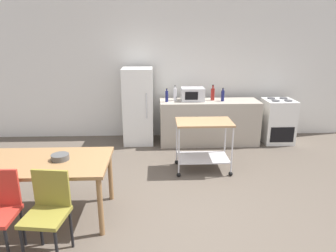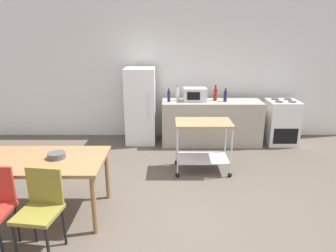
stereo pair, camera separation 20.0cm
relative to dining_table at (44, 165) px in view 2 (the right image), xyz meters
name	(u,v)px [view 2 (the right image)]	position (x,y,z in m)	size (l,w,h in m)	color
ground_plane	(168,213)	(1.51, 0.01, -0.67)	(12.00, 12.00, 0.00)	brown
back_wall	(168,70)	(1.51, 3.21, 0.78)	(8.40, 0.12, 2.90)	silver
kitchen_counter	(212,123)	(2.41, 2.61, -0.22)	(2.00, 0.64, 0.90)	#A89E8E
dining_table	(44,165)	(0.00, 0.00, 0.00)	(1.50, 0.90, 0.75)	olive
chair_olive	(42,206)	(0.23, -0.67, -0.15)	(0.45, 0.45, 0.89)	olive
stove_oven	(282,122)	(3.86, 2.62, -0.22)	(0.60, 0.61, 0.92)	white
refrigerator	(141,106)	(0.96, 2.71, 0.10)	(0.60, 0.63, 1.55)	white
kitchen_cart	(204,138)	(2.09, 1.28, -0.10)	(0.91, 0.57, 0.85)	#A37A51
bottle_vinegar	(170,96)	(1.54, 2.54, 0.34)	(0.06, 0.06, 0.27)	navy
bottle_olive_oil	(178,94)	(1.71, 2.66, 0.36)	(0.07, 0.07, 0.30)	silver
microwave	(196,94)	(2.06, 2.64, 0.36)	(0.46, 0.35, 0.26)	silver
bottle_wine	(216,94)	(2.47, 2.66, 0.36)	(0.08, 0.08, 0.31)	maroon
bottle_soy_sauce	(226,96)	(2.66, 2.56, 0.34)	(0.07, 0.07, 0.26)	navy
fruit_bowl	(57,155)	(0.17, 0.03, 0.11)	(0.21, 0.21, 0.07)	#4C4C4C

